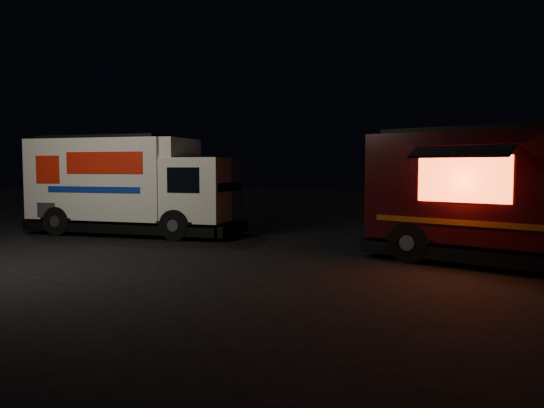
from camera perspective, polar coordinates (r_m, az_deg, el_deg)
The scene contains 3 objects.
ground at distance 13.67m, azimuth -8.70°, elevation -5.45°, with size 80.00×80.00×0.00m, color black.
white_truck at distance 18.22m, azimuth -14.58°, elevation 1.99°, with size 7.21×2.46×3.27m, color silver, non-canonical shape.
red_truck at distance 13.08m, azimuth 24.89°, elevation 0.72°, with size 6.75×2.48×3.14m, color #34090F, non-canonical shape.
Camera 1 is at (7.32, -11.32, 2.23)m, focal length 35.00 mm.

